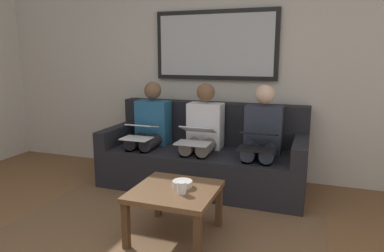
{
  "coord_description": "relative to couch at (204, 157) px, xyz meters",
  "views": [
    {
      "loc": [
        -1.14,
        1.5,
        1.44
      ],
      "look_at": [
        0.0,
        -1.7,
        0.75
      ],
      "focal_mm": 32.83,
      "sensor_mm": 36.0,
      "label": 1
    }
  ],
  "objects": [
    {
      "name": "laptop_white",
      "position": [
        0.64,
        0.31,
        0.32
      ],
      "size": [
        0.31,
        0.35,
        0.15
      ],
      "color": "white"
    },
    {
      "name": "person_right",
      "position": [
        0.64,
        0.07,
        0.3
      ],
      "size": [
        0.38,
        0.58,
        1.14
      ],
      "color": "#235B84",
      "rests_on": "couch"
    },
    {
      "name": "coffee_table",
      "position": [
        -0.14,
        1.22,
        0.04
      ],
      "size": [
        0.65,
        0.65,
        0.41
      ],
      "color": "brown",
      "rests_on": "ground_plane"
    },
    {
      "name": "couch",
      "position": [
        0.0,
        0.0,
        0.0
      ],
      "size": [
        2.2,
        0.9,
        0.9
      ],
      "color": "black",
      "rests_on": "ground_plane"
    },
    {
      "name": "laptop_silver",
      "position": [
        0.0,
        0.3,
        0.32
      ],
      "size": [
        0.35,
        0.38,
        0.17
      ],
      "color": "silver"
    },
    {
      "name": "person_left",
      "position": [
        -0.64,
        0.07,
        0.3
      ],
      "size": [
        0.38,
        0.58,
        1.14
      ],
      "color": "#2D3342",
      "rests_on": "couch"
    },
    {
      "name": "cup",
      "position": [
        -0.23,
        1.28,
        0.14
      ],
      "size": [
        0.07,
        0.07,
        0.09
      ],
      "primitive_type": "cylinder",
      "color": "silver",
      "rests_on": "coffee_table"
    },
    {
      "name": "person_middle",
      "position": [
        0.0,
        0.07,
        0.3
      ],
      "size": [
        0.38,
        0.58,
        1.14
      ],
      "color": "silver",
      "rests_on": "couch"
    },
    {
      "name": "bowl",
      "position": [
        -0.18,
        1.16,
        0.12
      ],
      "size": [
        0.16,
        0.16,
        0.05
      ],
      "primitive_type": "cylinder",
      "color": "beige",
      "rests_on": "coffee_table"
    },
    {
      "name": "wall_rear",
      "position": [
        0.0,
        -0.48,
        0.99
      ],
      "size": [
        6.0,
        0.12,
        2.6
      ],
      "primitive_type": "cube",
      "color": "beige",
      "rests_on": "ground_plane"
    },
    {
      "name": "laptop_black",
      "position": [
        -0.64,
        0.31,
        0.32
      ],
      "size": [
        0.35,
        0.37,
        0.16
      ],
      "color": "black"
    },
    {
      "name": "framed_mirror",
      "position": [
        0.0,
        -0.39,
        1.24
      ],
      "size": [
        1.45,
        0.05,
        0.79
      ],
      "color": "black"
    },
    {
      "name": "area_rug",
      "position": [
        0.0,
        1.27,
        -0.31
      ],
      "size": [
        2.6,
        1.8,
        0.01
      ],
      "primitive_type": "cube",
      "color": "brown",
      "rests_on": "ground_plane"
    }
  ]
}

